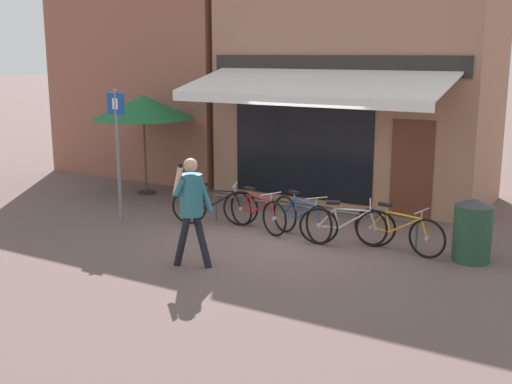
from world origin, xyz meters
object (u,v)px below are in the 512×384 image
object	(u,v)px
bicycle_black	(215,206)
bicycle_blue	(301,218)
parking_sign	(118,143)
litter_bin	(473,230)
bicycle_red	(257,212)
bicycle_silver	(347,226)
cafe_parasol	(143,107)
pedestrian_adult	(191,200)
bicycle_orange	(398,231)

from	to	relation	value
bicycle_black	bicycle_blue	distance (m)	1.94
parking_sign	bicycle_blue	bearing A→B (deg)	13.31
bicycle_black	litter_bin	distance (m)	5.07
bicycle_red	parking_sign	size ratio (longest dim) A/B	0.60
bicycle_silver	bicycle_black	bearing A→B (deg)	158.49
bicycle_silver	litter_bin	size ratio (longest dim) A/B	1.55
litter_bin	cafe_parasol	xyz separation A→B (m)	(-8.23, 1.26, 1.61)
bicycle_silver	parking_sign	distance (m)	4.98
pedestrian_adult	cafe_parasol	bearing A→B (deg)	-38.92
bicycle_silver	parking_sign	bearing A→B (deg)	168.13
bicycle_red	pedestrian_adult	world-z (taller)	pedestrian_adult
litter_bin	parking_sign	xyz separation A→B (m)	(-6.89, -1.12, 1.11)
pedestrian_adult	parking_sign	bearing A→B (deg)	-24.06
litter_bin	cafe_parasol	distance (m)	8.48
bicycle_blue	cafe_parasol	xyz separation A→B (m)	(-5.11, 1.49, 1.77)
cafe_parasol	bicycle_black	bearing A→B (deg)	-26.38
bicycle_black	bicycle_orange	distance (m)	3.82
cafe_parasol	litter_bin	bearing A→B (deg)	-8.68
bicycle_red	cafe_parasol	world-z (taller)	cafe_parasol
bicycle_red	cafe_parasol	size ratio (longest dim) A/B	0.65
parking_sign	bicycle_black	bearing A→B (deg)	23.73
bicycle_orange	litter_bin	bearing A→B (deg)	16.59
bicycle_orange	cafe_parasol	size ratio (longest dim) A/B	0.71
bicycle_black	bicycle_silver	bearing A→B (deg)	-22.96
bicycle_red	bicycle_black	bearing A→B (deg)	-155.39
bicycle_silver	pedestrian_adult	world-z (taller)	pedestrian_adult
bicycle_orange	cafe_parasol	bearing A→B (deg)	178.94
bicycle_orange	pedestrian_adult	distance (m)	3.73
bicycle_silver	bicycle_orange	xyz separation A→B (m)	(0.90, 0.18, -0.01)
bicycle_blue	bicycle_orange	world-z (taller)	bicycle_blue
bicycle_black	pedestrian_adult	distance (m)	2.73
bicycle_orange	parking_sign	world-z (taller)	parking_sign
bicycle_red	cafe_parasol	bearing A→B (deg)	179.74
bicycle_black	parking_sign	size ratio (longest dim) A/B	0.61
bicycle_red	litter_bin	world-z (taller)	litter_bin
litter_bin	cafe_parasol	size ratio (longest dim) A/B	0.43
parking_sign	cafe_parasol	size ratio (longest dim) A/B	1.08
bicycle_black	parking_sign	distance (m)	2.37
bicycle_silver	parking_sign	world-z (taller)	parking_sign
bicycle_black	parking_sign	bearing A→B (deg)	-179.18
parking_sign	bicycle_silver	bearing A→B (deg)	9.59
bicycle_black	litter_bin	size ratio (longest dim) A/B	1.54
cafe_parasol	bicycle_red	bearing A→B (deg)	-19.77
bicycle_red	cafe_parasol	distance (m)	4.74
bicycle_black	bicycle_red	bearing A→B (deg)	-17.81
bicycle_silver	pedestrian_adult	bearing A→B (deg)	-148.03
bicycle_orange	pedestrian_adult	xyz separation A→B (m)	(-2.64, -2.53, 0.74)
bicycle_black	bicycle_orange	bearing A→B (deg)	-20.23
bicycle_red	parking_sign	world-z (taller)	parking_sign
bicycle_black	bicycle_red	distance (m)	0.97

